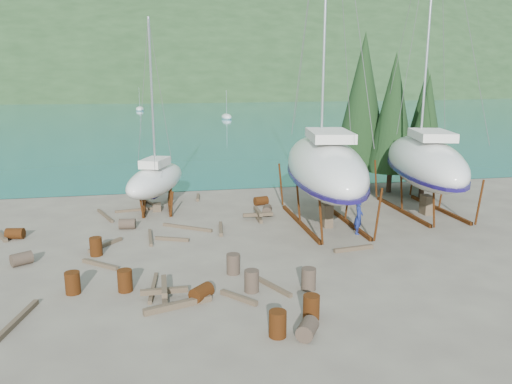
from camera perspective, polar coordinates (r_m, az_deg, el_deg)
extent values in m
plane|color=#5F554B|center=(23.10, -0.36, -7.90)|extent=(600.00, 600.00, 0.00)
plane|color=#197B7F|center=(336.32, -10.78, 11.34)|extent=(700.00, 700.00, 0.00)
ellipsoid|color=#1E341A|center=(341.32, -10.79, 11.35)|extent=(800.00, 360.00, 110.00)
cube|color=beige|center=(218.56, -26.52, 9.99)|extent=(6.00, 5.00, 4.00)
cube|color=#A54C2D|center=(218.50, -26.59, 10.72)|extent=(6.60, 5.60, 1.60)
cube|color=beige|center=(211.88, -15.86, 10.79)|extent=(6.00, 5.00, 4.00)
cube|color=#A54C2D|center=(211.82, -15.91, 11.55)|extent=(6.60, 5.60, 1.60)
cube|color=beige|center=(214.02, -2.14, 11.28)|extent=(6.00, 5.00, 4.00)
cube|color=#A54C2D|center=(213.95, -2.15, 12.03)|extent=(6.60, 5.60, 1.60)
cylinder|color=black|center=(37.84, 14.97, 1.20)|extent=(0.36, 0.36, 1.60)
cone|color=black|center=(37.18, 15.42, 8.76)|extent=(3.60, 3.60, 8.40)
cylinder|color=black|center=(36.83, 18.41, 0.47)|extent=(0.36, 0.36, 1.36)
cone|color=black|center=(36.20, 18.89, 7.05)|extent=(3.06, 3.06, 7.14)
cylinder|color=black|center=(38.98, 11.71, 1.89)|extent=(0.36, 0.36, 1.84)
cone|color=black|center=(38.32, 12.11, 10.35)|extent=(4.14, 4.14, 9.66)
cylinder|color=black|center=(40.11, 18.19, 1.52)|extent=(0.36, 0.36, 1.44)
cone|color=black|center=(39.51, 18.65, 7.93)|extent=(3.24, 3.24, 7.56)
ellipsoid|color=silver|center=(102.47, -3.38, 8.55)|extent=(2.00, 5.00, 1.40)
cylinder|color=silver|center=(102.29, -3.40, 10.14)|extent=(0.08, 0.08, 5.00)
ellipsoid|color=silver|center=(131.49, -13.13, 9.21)|extent=(2.00, 5.00, 1.40)
cylinder|color=silver|center=(131.35, -13.19, 10.45)|extent=(0.08, 0.08, 5.00)
ellipsoid|color=silver|center=(28.40, 7.83, 2.95)|extent=(6.05, 13.85, 3.12)
cube|color=#160E48|center=(28.00, 8.20, 0.47)|extent=(0.64, 2.42, 1.00)
cube|color=silver|center=(27.52, 8.40, 6.42)|extent=(2.78, 4.31, 0.50)
cube|color=#592A0F|center=(28.73, 5.05, -3.52)|extent=(0.18, 7.36, 0.20)
cube|color=#592A0F|center=(29.59, 10.14, -3.18)|extent=(0.18, 7.36, 0.20)
cube|color=brown|center=(28.38, 8.10, -2.67)|extent=(0.50, 0.80, 1.28)
ellipsoid|color=silver|center=(32.40, 18.67, 3.29)|extent=(6.66, 12.94, 2.94)
cube|color=#160E48|center=(32.05, 19.09, 1.30)|extent=(0.81, 2.23, 1.00)
cube|color=silver|center=(31.64, 19.45, 6.16)|extent=(2.87, 4.11, 0.50)
cylinder|color=silver|center=(32.78, 19.31, 19.22)|extent=(0.14, 0.14, 14.91)
cube|color=#592A0F|center=(32.42, 16.34, -2.09)|extent=(0.18, 6.83, 0.20)
cube|color=#592A0F|center=(33.65, 20.17, -1.82)|extent=(0.18, 6.83, 0.20)
cube|color=brown|center=(32.38, 18.89, -1.38)|extent=(0.50, 0.80, 1.19)
ellipsoid|color=silver|center=(32.13, -11.39, 1.33)|extent=(4.89, 7.69, 1.89)
cube|color=#160E48|center=(31.87, -11.34, 0.33)|extent=(0.73, 1.32, 1.00)
cube|color=silver|center=(31.55, -11.48, 3.33)|extent=(2.00, 2.52, 0.50)
cylinder|color=silver|center=(31.88, -11.83, 11.12)|extent=(0.14, 0.14, 8.83)
cube|color=#592A0F|center=(32.54, -12.67, -1.82)|extent=(0.18, 4.05, 0.20)
cube|color=#592A0F|center=(32.53, -9.82, -1.70)|extent=(0.18, 4.05, 0.20)
cube|color=brown|center=(32.14, -11.25, -1.71)|extent=(0.50, 0.80, 0.45)
imported|color=navy|center=(27.29, 11.65, -2.79)|extent=(0.76, 0.82, 1.88)
cylinder|color=#592A0F|center=(20.54, -14.75, -9.76)|extent=(0.58, 0.58, 0.88)
cylinder|color=#2D2823|center=(16.79, 5.90, -15.31)|extent=(0.95, 1.05, 0.58)
cylinder|color=#592A0F|center=(28.93, -25.82, -4.29)|extent=(0.96, 0.72, 0.58)
cylinder|color=#592A0F|center=(16.71, 2.49, -14.82)|extent=(0.58, 0.58, 0.88)
cylinder|color=#592A0F|center=(32.86, 0.58, -1.02)|extent=(0.99, 0.76, 0.58)
cylinder|color=#2D2823|center=(20.14, 6.03, -9.85)|extent=(0.58, 0.58, 0.88)
cylinder|color=#592A0F|center=(17.87, 6.34, -12.95)|extent=(0.58, 0.58, 0.88)
cylinder|color=#592A0F|center=(24.83, -17.82, -5.96)|extent=(0.58, 0.58, 0.88)
cylinder|color=#2D2823|center=(28.65, -14.50, -3.55)|extent=(0.94, 0.67, 0.58)
cylinder|color=#2D2823|center=(30.54, 1.28, -2.10)|extent=(0.80, 1.00, 0.58)
cylinder|color=#592A0F|center=(19.33, -6.25, -11.35)|extent=(1.03, 1.04, 0.58)
cylinder|color=#592A0F|center=(20.93, -20.22, -9.71)|extent=(0.58, 0.58, 0.88)
cylinder|color=#2D2823|center=(24.88, -25.22, -6.92)|extent=(1.05, 0.96, 0.58)
cylinder|color=#2D2823|center=(21.57, -2.62, -8.21)|extent=(0.58, 0.58, 0.88)
cylinder|color=#2D2823|center=(19.85, -0.50, -10.13)|extent=(0.58, 0.58, 0.88)
cube|color=brown|center=(32.41, -13.27, -1.97)|extent=(2.89, 0.69, 0.14)
cube|color=brown|center=(24.88, 11.09, -6.36)|extent=(2.10, 0.49, 0.19)
cube|color=brown|center=(29.61, -27.15, -4.46)|extent=(1.21, 2.04, 0.19)
cube|color=brown|center=(20.59, -11.66, -10.64)|extent=(0.39, 2.81, 0.15)
cube|color=brown|center=(26.20, -9.57, -5.32)|extent=(1.75, 0.85, 0.17)
cube|color=brown|center=(20.50, 1.40, -10.45)|extent=(1.37, 2.65, 0.16)
cube|color=brown|center=(34.88, -6.65, -0.61)|extent=(0.37, 1.66, 0.19)
cube|color=brown|center=(19.31, -1.99, -11.97)|extent=(1.27, 1.45, 0.17)
cube|color=brown|center=(27.58, -4.05, -4.22)|extent=(0.44, 2.25, 0.19)
cube|color=brown|center=(34.41, -12.38, -1.05)|extent=(0.98, 2.09, 0.15)
cube|color=brown|center=(28.06, -7.88, -4.03)|extent=(2.66, 1.90, 0.16)
cube|color=brown|center=(26.71, -11.99, -5.10)|extent=(0.25, 2.59, 0.15)
cube|color=brown|center=(23.53, -17.41, -7.90)|extent=(1.69, 1.49, 0.17)
cube|color=brown|center=(19.53, -25.55, -13.00)|extent=(0.79, 2.77, 0.18)
cube|color=brown|center=(31.55, -16.87, -2.59)|extent=(1.22, 2.95, 0.15)
cube|color=brown|center=(18.89, -8.89, -12.63)|extent=(2.54, 1.00, 0.23)
cube|color=brown|center=(26.12, -16.80, -5.78)|extent=(1.53, 1.82, 0.16)
cube|color=brown|center=(19.73, -10.41, -11.58)|extent=(0.20, 1.80, 0.20)
cube|color=brown|center=(19.65, -10.43, -11.05)|extent=(1.80, 0.20, 0.20)
cube|color=brown|center=(19.57, -10.46, -10.52)|extent=(0.20, 1.80, 0.20)
cube|color=brown|center=(29.61, 0.23, -2.96)|extent=(0.20, 1.80, 0.20)
cube|color=brown|center=(29.56, 0.23, -2.59)|extent=(1.80, 0.20, 0.20)
cube|color=brown|center=(29.51, 0.23, -2.22)|extent=(0.20, 1.80, 0.20)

